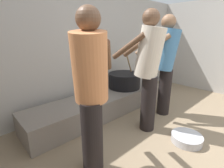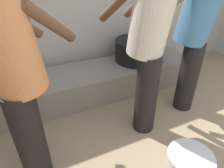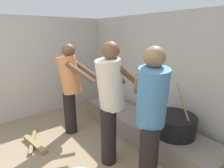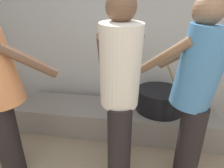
% 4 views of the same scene
% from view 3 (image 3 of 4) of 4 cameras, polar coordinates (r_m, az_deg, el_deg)
% --- Properties ---
extents(block_enclosure_rear, '(4.83, 0.20, 1.97)m').
position_cam_3_polar(block_enclosure_rear, '(2.99, 21.06, 1.81)').
color(block_enclosure_rear, '#ADA8A0').
rests_on(block_enclosure_rear, ground_plane).
extents(hearth_ledge, '(2.50, 0.60, 0.32)m').
position_cam_3_polar(hearth_ledge, '(3.07, 9.30, -13.54)').
color(hearth_ledge, slate).
rests_on(hearth_ledge, ground_plane).
extents(cooking_pot_main, '(0.58, 0.58, 0.72)m').
position_cam_3_polar(cooking_pot_main, '(2.66, 19.13, -12.02)').
color(cooking_pot_main, black).
rests_on(cooking_pot_main, hearth_ledge).
extents(cook_in_blue_shirt, '(0.70, 0.67, 1.56)m').
position_cam_3_polar(cook_in_blue_shirt, '(1.88, 12.29, -9.00)').
color(cook_in_blue_shirt, black).
rests_on(cook_in_blue_shirt, ground_plane).
extents(cook_in_cream_shirt, '(0.45, 0.71, 1.58)m').
position_cam_3_polar(cook_in_cream_shirt, '(2.20, -0.56, -4.41)').
color(cook_in_cream_shirt, black).
rests_on(cook_in_cream_shirt, ground_plane).
extents(cook_in_orange_shirt, '(0.67, 0.68, 1.51)m').
position_cam_3_polar(cook_in_orange_shirt, '(2.97, -13.18, -0.18)').
color(cook_in_orange_shirt, black).
rests_on(cook_in_orange_shirt, ground_plane).
extents(firewood_pile, '(0.78, 0.29, 0.07)m').
position_cam_3_polar(firewood_pile, '(3.14, -23.49, -16.89)').
color(firewood_pile, olive).
rests_on(firewood_pile, ground_plane).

